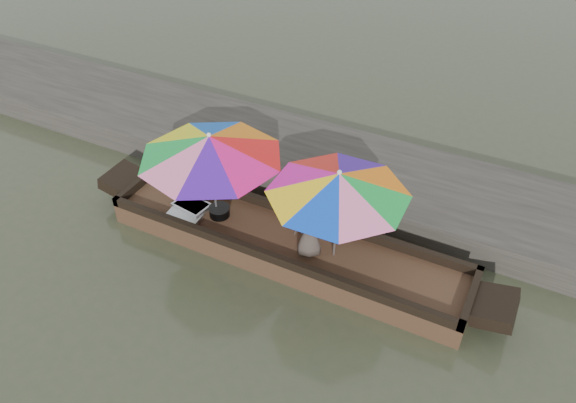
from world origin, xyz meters
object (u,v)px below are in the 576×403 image
at_px(tray_crayfish, 192,206).
at_px(vendor, 310,228).
at_px(boat_hull, 285,246).
at_px(tray_scallop, 183,218).
at_px(charcoal_grill, 219,212).
at_px(umbrella_stern, 336,215).
at_px(umbrella_bow, 213,176).
at_px(cooking_pot, 201,190).
at_px(supply_bag, 309,218).

bearing_deg(tray_crayfish, vendor, -2.21).
xyz_separation_m(boat_hull, tray_scallop, (-1.68, -0.35, 0.21)).
distance_m(boat_hull, charcoal_grill, 1.22).
xyz_separation_m(boat_hull, umbrella_stern, (0.83, 0.00, 0.95)).
height_order(charcoal_grill, umbrella_bow, umbrella_bow).
xyz_separation_m(cooking_pot, supply_bag, (1.97, 0.13, 0.03)).
distance_m(tray_scallop, supply_bag, 2.04).
xyz_separation_m(vendor, umbrella_stern, (0.35, 0.14, 0.29)).
distance_m(charcoal_grill, vendor, 1.73).
distance_m(boat_hull, tray_crayfish, 1.73).
relative_size(tray_crayfish, vendor, 0.59).
height_order(cooking_pot, supply_bag, supply_bag).
distance_m(boat_hull, umbrella_stern, 1.26).
relative_size(boat_hull, supply_bag, 20.85).
relative_size(tray_scallop, charcoal_grill, 1.77).
bearing_deg(boat_hull, tray_crayfish, -178.22).
xyz_separation_m(tray_crayfish, umbrella_stern, (2.54, 0.05, 0.73)).
xyz_separation_m(supply_bag, umbrella_bow, (-1.45, -0.45, 0.65)).
xyz_separation_m(cooking_pot, tray_scallop, (0.09, -0.68, -0.07)).
bearing_deg(supply_bag, tray_scallop, -156.80).
bearing_deg(tray_scallop, charcoal_grill, 35.53).
bearing_deg(umbrella_bow, charcoal_grill, -7.21).
xyz_separation_m(tray_crayfish, supply_bag, (1.90, 0.50, 0.09)).
bearing_deg(umbrella_stern, boat_hull, 180.00).
bearing_deg(tray_crayfish, cooking_pot, 99.10).
xyz_separation_m(boat_hull, tray_crayfish, (-1.71, -0.05, 0.22)).
xyz_separation_m(supply_bag, umbrella_stern, (0.63, -0.45, 0.65)).
relative_size(vendor, umbrella_bow, 0.43).
bearing_deg(umbrella_stern, supply_bag, 144.65).
relative_size(supply_bag, umbrella_stern, 0.14).
xyz_separation_m(tray_scallop, supply_bag, (1.87, 0.80, 0.10)).
bearing_deg(umbrella_bow, umbrella_stern, 0.00).
distance_m(boat_hull, tray_scallop, 1.73).
relative_size(boat_hull, umbrella_bow, 2.60).
distance_m(tray_crayfish, tray_scallop, 0.30).
height_order(boat_hull, tray_scallop, tray_scallop).
bearing_deg(cooking_pot, umbrella_bow, -32.07).
distance_m(tray_crayfish, charcoal_grill, 0.52).
xyz_separation_m(tray_crayfish, vendor, (2.19, -0.08, 0.44)).
bearing_deg(umbrella_stern, cooking_pot, 172.90).
xyz_separation_m(supply_bag, vendor, (0.29, -0.59, 0.36)).
bearing_deg(supply_bag, umbrella_stern, -35.35).
height_order(cooking_pot, charcoal_grill, cooking_pot).
distance_m(tray_crayfish, umbrella_stern, 2.64).
bearing_deg(supply_bag, boat_hull, -113.02).
height_order(charcoal_grill, umbrella_stern, umbrella_stern).
distance_m(vendor, umbrella_bow, 1.76).
relative_size(tray_crayfish, umbrella_stern, 0.28).
bearing_deg(cooking_pot, boat_hull, -10.35).
relative_size(umbrella_bow, umbrella_stern, 1.10).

